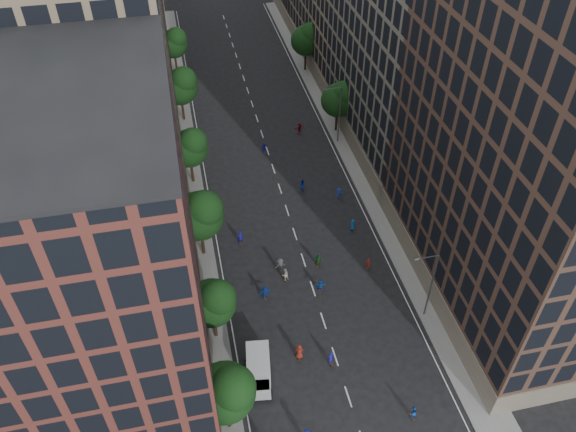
% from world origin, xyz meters
% --- Properties ---
extents(ground, '(240.00, 240.00, 0.00)m').
position_xyz_m(ground, '(0.00, 40.00, 0.00)').
color(ground, black).
rests_on(ground, ground).
extents(sidewalk_left, '(4.00, 105.00, 0.15)m').
position_xyz_m(sidewalk_left, '(-12.00, 47.50, 0.07)').
color(sidewalk_left, slate).
rests_on(sidewalk_left, ground).
extents(sidewalk_right, '(4.00, 105.00, 0.15)m').
position_xyz_m(sidewalk_right, '(12.00, 47.50, 0.07)').
color(sidewalk_right, slate).
rests_on(sidewalk_right, ground).
extents(bldg_left_a, '(14.00, 22.00, 30.00)m').
position_xyz_m(bldg_left_a, '(-19.00, 11.00, 15.00)').
color(bldg_left_a, '#5D2A23').
rests_on(bldg_left_a, ground).
extents(bldg_left_b, '(14.00, 26.00, 34.00)m').
position_xyz_m(bldg_left_b, '(-19.00, 35.00, 17.00)').
color(bldg_left_b, '#816D55').
rests_on(bldg_left_b, ground).
extents(bldg_left_c, '(14.00, 20.00, 28.00)m').
position_xyz_m(bldg_left_c, '(-19.00, 58.00, 14.00)').
color(bldg_left_c, '#5D2A23').
rests_on(bldg_left_c, ground).
extents(bldg_right_a, '(14.00, 30.00, 36.00)m').
position_xyz_m(bldg_right_a, '(19.00, 15.00, 18.00)').
color(bldg_right_a, '#493127').
rests_on(bldg_right_a, ground).
extents(bldg_right_b, '(14.00, 28.00, 33.00)m').
position_xyz_m(bldg_right_b, '(19.00, 44.00, 16.50)').
color(bldg_right_b, '#686156').
rests_on(bldg_right_b, ground).
extents(tree_left_0, '(5.20, 5.20, 8.83)m').
position_xyz_m(tree_left_0, '(-11.01, 3.85, 5.96)').
color(tree_left_0, black).
rests_on(tree_left_0, ground).
extents(tree_left_1, '(4.80, 4.80, 8.21)m').
position_xyz_m(tree_left_1, '(-11.02, 13.86, 5.55)').
color(tree_left_1, black).
rests_on(tree_left_1, ground).
extents(tree_left_2, '(5.60, 5.60, 9.45)m').
position_xyz_m(tree_left_2, '(-10.99, 25.83, 6.36)').
color(tree_left_2, black).
rests_on(tree_left_2, ground).
extents(tree_left_3, '(5.00, 5.00, 8.58)m').
position_xyz_m(tree_left_3, '(-11.02, 39.85, 5.82)').
color(tree_left_3, black).
rests_on(tree_left_3, ground).
extents(tree_left_4, '(5.40, 5.40, 9.08)m').
position_xyz_m(tree_left_4, '(-11.00, 55.84, 6.10)').
color(tree_left_4, black).
rests_on(tree_left_4, ground).
extents(tree_left_5, '(4.80, 4.80, 8.33)m').
position_xyz_m(tree_left_5, '(-11.02, 71.86, 5.68)').
color(tree_left_5, black).
rests_on(tree_left_5, ground).
extents(tree_right_a, '(5.00, 5.00, 8.39)m').
position_xyz_m(tree_right_a, '(11.38, 47.85, 5.63)').
color(tree_right_a, black).
rests_on(tree_right_a, ground).
extents(tree_right_b, '(5.20, 5.20, 8.83)m').
position_xyz_m(tree_right_b, '(11.39, 67.85, 5.96)').
color(tree_right_b, black).
rests_on(tree_right_b, ground).
extents(streetlamp_near, '(2.64, 0.22, 9.06)m').
position_xyz_m(streetlamp_near, '(10.37, 12.00, 5.17)').
color(streetlamp_near, '#595B60').
rests_on(streetlamp_near, ground).
extents(streetlamp_far, '(2.64, 0.22, 9.06)m').
position_xyz_m(streetlamp_far, '(10.37, 45.00, 5.17)').
color(streetlamp_far, '#595B60').
rests_on(streetlamp_far, ground).
extents(cargo_van, '(2.98, 5.24, 2.66)m').
position_xyz_m(cargo_van, '(-7.78, 8.26, 1.40)').
color(cargo_van, silver).
rests_on(cargo_van, ground).
extents(skater_1, '(0.71, 0.60, 1.64)m').
position_xyz_m(skater_1, '(-0.68, 8.37, 0.82)').
color(skater_1, '#1F16B3').
rests_on(skater_1, ground).
extents(skater_2, '(0.89, 0.77, 1.55)m').
position_xyz_m(skater_2, '(5.01, 1.32, 0.77)').
color(skater_2, '#164BB4').
rests_on(skater_2, ground).
extents(skater_4, '(1.19, 0.79, 1.88)m').
position_xyz_m(skater_4, '(-8.50, 9.75, 0.94)').
color(skater_4, '#1D14A4').
rests_on(skater_4, ground).
extents(skater_5, '(1.49, 0.68, 1.55)m').
position_xyz_m(skater_5, '(0.72, 17.59, 0.77)').
color(skater_5, '#154DAF').
rests_on(skater_5, ground).
extents(skater_6, '(0.99, 0.73, 1.86)m').
position_xyz_m(skater_6, '(-3.49, 9.66, 0.93)').
color(skater_6, maroon).
rests_on(skater_6, ground).
extents(skater_7, '(0.64, 0.53, 1.51)m').
position_xyz_m(skater_7, '(6.89, 19.71, 0.75)').
color(skater_7, maroon).
rests_on(skater_7, ground).
extents(skater_8, '(0.93, 0.81, 1.64)m').
position_xyz_m(skater_8, '(-2.72, 19.94, 0.82)').
color(skater_8, beige).
rests_on(skater_8, ground).
extents(skater_9, '(1.34, 0.93, 1.90)m').
position_xyz_m(skater_9, '(-2.99, 21.33, 0.95)').
color(skater_9, '#47474C').
rests_on(skater_9, ground).
extents(skater_10, '(1.13, 0.79, 1.78)m').
position_xyz_m(skater_10, '(1.47, 21.31, 0.89)').
color(skater_10, '#1A5922').
rests_on(skater_10, ground).
extents(skater_11, '(1.62, 0.64, 1.70)m').
position_xyz_m(skater_11, '(-5.42, 17.85, 0.85)').
color(skater_11, '#1539AD').
rests_on(skater_11, ground).
extents(skater_12, '(0.87, 0.72, 1.54)m').
position_xyz_m(skater_12, '(7.08, 26.24, 0.77)').
color(skater_12, '#1551AC').
rests_on(skater_12, ground).
extents(skater_13, '(0.69, 0.49, 1.78)m').
position_xyz_m(skater_13, '(-6.73, 26.83, 0.89)').
color(skater_13, '#161292').
rests_on(skater_13, ground).
extents(skater_14, '(0.99, 0.84, 1.80)m').
position_xyz_m(skater_14, '(2.73, 34.89, 0.90)').
color(skater_14, '#1635B8').
rests_on(skater_14, ground).
extents(skater_15, '(1.16, 0.94, 1.56)m').
position_xyz_m(skater_15, '(7.12, 32.40, 0.78)').
color(skater_15, '#152DB0').
rests_on(skater_15, ground).
extents(skater_16, '(0.99, 0.42, 1.69)m').
position_xyz_m(skater_16, '(-0.55, 44.51, 0.84)').
color(skater_16, '#2017BE').
rests_on(skater_16, ground).
extents(skater_17, '(1.75, 0.98, 1.80)m').
position_xyz_m(skater_17, '(5.58, 48.41, 0.90)').
color(skater_17, maroon).
rests_on(skater_17, ground).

